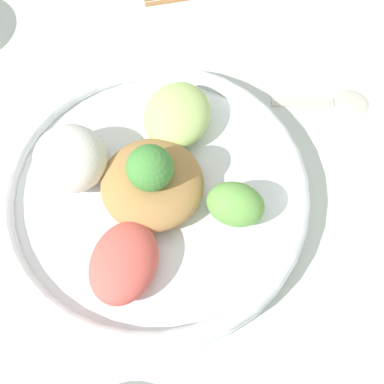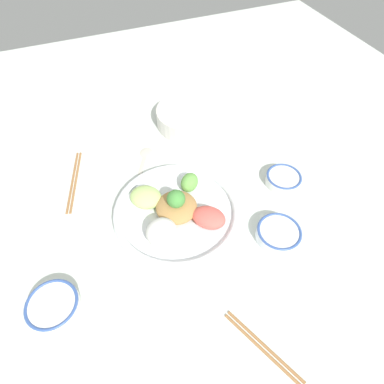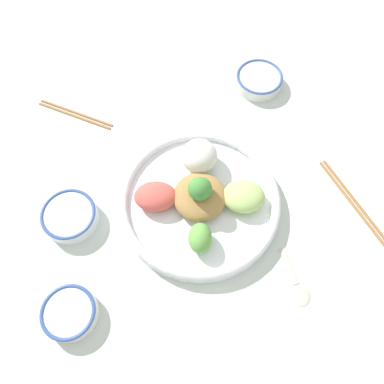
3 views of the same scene
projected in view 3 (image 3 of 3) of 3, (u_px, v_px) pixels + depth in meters
The scene contains 8 objects.
ground_plane at pixel (195, 192), 0.83m from camera, with size 2.40×2.40×0.00m, color silver.
salad_platter at pixel (200, 198), 0.80m from camera, with size 0.35×0.35×0.10m.
sauce_bowl_red at pixel (70, 216), 0.79m from camera, with size 0.12×0.12×0.03m.
rice_bowl_blue at pixel (69, 313), 0.70m from camera, with size 0.10×0.10×0.03m.
sauce_bowl_dark at pixel (259, 80), 0.95m from camera, with size 0.12×0.12×0.03m.
chopsticks_pair_near at pixel (356, 204), 0.82m from camera, with size 0.24×0.08×0.01m.
chopsticks_pair_far at pixel (75, 114), 0.92m from camera, with size 0.19×0.10×0.01m.
serving_spoon_main at pixel (296, 285), 0.74m from camera, with size 0.12×0.08×0.01m.
Camera 3 is at (-0.26, 0.26, 0.75)m, focal length 35.00 mm.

